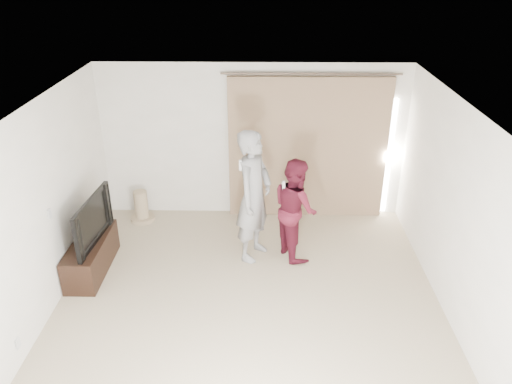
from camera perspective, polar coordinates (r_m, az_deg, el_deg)
floor at (r=6.52m, az=-0.90°, el=-13.71°), size 5.50×5.50×0.00m
wall_back at (r=8.28m, az=-0.34°, el=5.76°), size 5.00×0.04×2.60m
wall_left at (r=6.37m, az=-24.12°, el=-3.23°), size 0.04×5.50×2.60m
ceiling at (r=5.25m, az=-1.10°, el=8.63°), size 5.00×5.50×0.01m
curtain at (r=8.27m, az=6.01°, el=4.89°), size 2.80×0.11×2.46m
tv_console at (r=7.53m, az=-18.29°, el=-6.89°), size 0.44×1.26×0.48m
tv at (r=7.25m, az=-18.92°, el=-3.06°), size 0.24×1.17×0.67m
scratching_post at (r=8.64m, az=-12.94°, el=-1.87°), size 0.41×0.41×0.54m
person_man at (r=7.13m, az=-0.25°, el=-0.48°), size 0.73×0.85×1.98m
person_woman at (r=7.28m, az=4.49°, el=-1.87°), size 0.83×0.92×1.54m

